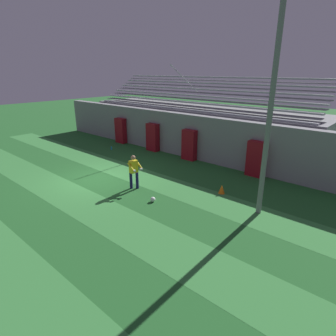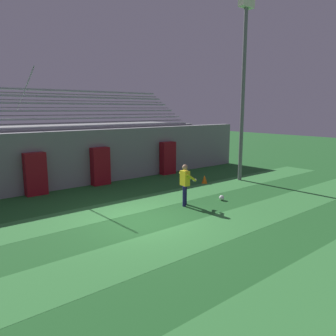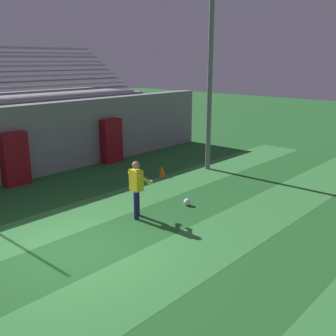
# 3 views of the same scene
# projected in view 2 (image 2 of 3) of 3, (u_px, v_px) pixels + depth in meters

# --- Properties ---
(ground_plane) EXTENTS (80.00, 80.00, 0.00)m
(ground_plane) POSITION_uv_depth(u_px,v_px,m) (142.00, 221.00, 11.34)
(ground_plane) COLOR #236028
(turf_stripe_near) EXTENTS (28.00, 1.95, 0.01)m
(turf_stripe_near) POSITION_uv_depth(u_px,v_px,m) (308.00, 296.00, 6.78)
(turf_stripe_near) COLOR #38843D
(turf_stripe_near) RESTS_ON ground
(turf_stripe_mid) EXTENTS (28.00, 1.95, 0.01)m
(turf_stripe_mid) POSITION_uv_depth(u_px,v_px,m) (182.00, 239.00, 9.75)
(turf_stripe_mid) COLOR #38843D
(turf_stripe_mid) RESTS_ON ground
(turf_stripe_far) EXTENTS (28.00, 1.95, 0.01)m
(turf_stripe_far) POSITION_uv_depth(u_px,v_px,m) (115.00, 209.00, 12.72)
(turf_stripe_far) COLOR #38843D
(turf_stripe_far) RESTS_ON ground
(back_wall) EXTENTS (24.00, 0.60, 2.80)m
(back_wall) POSITION_uv_depth(u_px,v_px,m) (65.00, 160.00, 16.03)
(back_wall) COLOR gray
(back_wall) RESTS_ON ground
(padding_pillar_gate_left) EXTENTS (0.94, 0.44, 1.93)m
(padding_pillar_gate_left) POSITION_uv_depth(u_px,v_px,m) (35.00, 174.00, 14.67)
(padding_pillar_gate_left) COLOR maroon
(padding_pillar_gate_left) RESTS_ON ground
(padding_pillar_gate_right) EXTENTS (0.94, 0.44, 1.93)m
(padding_pillar_gate_right) POSITION_uv_depth(u_px,v_px,m) (100.00, 166.00, 16.70)
(padding_pillar_gate_right) COLOR maroon
(padding_pillar_gate_right) RESTS_ON ground
(padding_pillar_far_right) EXTENTS (0.94, 0.44, 1.93)m
(padding_pillar_far_right) POSITION_uv_depth(u_px,v_px,m) (168.00, 158.00, 19.50)
(padding_pillar_far_right) COLOR maroon
(padding_pillar_far_right) RESTS_ON ground
(bleacher_stand) EXTENTS (18.00, 4.75, 5.83)m
(bleacher_stand) POSITION_uv_depth(u_px,v_px,m) (45.00, 152.00, 18.05)
(bleacher_stand) COLOR gray
(bleacher_stand) RESTS_ON ground
(floodlight_pole) EXTENTS (0.90, 0.36, 9.31)m
(floodlight_pole) POSITION_uv_depth(u_px,v_px,m) (244.00, 71.00, 16.99)
(floodlight_pole) COLOR slate
(floodlight_pole) RESTS_ON ground
(goalkeeper) EXTENTS (0.61, 0.62, 1.67)m
(goalkeeper) POSITION_uv_depth(u_px,v_px,m) (185.00, 182.00, 13.08)
(goalkeeper) COLOR #19194C
(goalkeeper) RESTS_ON ground
(soccer_ball) EXTENTS (0.22, 0.22, 0.22)m
(soccer_ball) POSITION_uv_depth(u_px,v_px,m) (222.00, 198.00, 13.94)
(soccer_ball) COLOR white
(soccer_ball) RESTS_ON ground
(traffic_cone) EXTENTS (0.30, 0.30, 0.42)m
(traffic_cone) POSITION_uv_depth(u_px,v_px,m) (205.00, 179.00, 17.14)
(traffic_cone) COLOR orange
(traffic_cone) RESTS_ON ground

